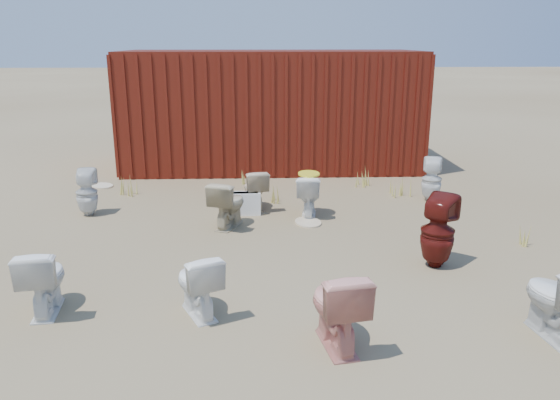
{
  "coord_description": "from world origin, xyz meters",
  "views": [
    {
      "loc": [
        -0.27,
        -6.38,
        2.6
      ],
      "look_at": [
        0.0,
        0.6,
        0.55
      ],
      "focal_mm": 35.0,
      "sensor_mm": 36.0,
      "label": 1
    }
  ],
  "objects_px": {
    "toilet_front_pink": "(337,307)",
    "toilet_back_beige_left": "(255,189)",
    "toilet_back_yellowlid": "(309,195)",
    "shipping_container": "(271,109)",
    "toilet_back_beige_right": "(228,204)",
    "toilet_front_c": "(197,283)",
    "toilet_front_a": "(43,279)",
    "toilet_back_a": "(87,193)",
    "toilet_back_e": "(432,180)",
    "loose_tank": "(244,203)",
    "toilet_front_e": "(557,300)",
    "toilet_front_maroon": "(438,231)"
  },
  "relations": [
    {
      "from": "toilet_back_beige_left",
      "to": "loose_tank",
      "type": "height_order",
      "value": "toilet_back_beige_left"
    },
    {
      "from": "toilet_front_maroon",
      "to": "loose_tank",
      "type": "bearing_deg",
      "value": -4.4
    },
    {
      "from": "toilet_back_a",
      "to": "shipping_container",
      "type": "bearing_deg",
      "value": -135.62
    },
    {
      "from": "toilet_front_c",
      "to": "toilet_front_a",
      "type": "bearing_deg",
      "value": -29.95
    },
    {
      "from": "toilet_front_maroon",
      "to": "toilet_front_e",
      "type": "height_order",
      "value": "toilet_front_maroon"
    },
    {
      "from": "toilet_front_pink",
      "to": "toilet_back_yellowlid",
      "type": "relative_size",
      "value": 1.16
    },
    {
      "from": "shipping_container",
      "to": "toilet_back_beige_right",
      "type": "distance_m",
      "value": 4.22
    },
    {
      "from": "toilet_back_beige_left",
      "to": "toilet_back_e",
      "type": "relative_size",
      "value": 0.88
    },
    {
      "from": "toilet_front_pink",
      "to": "toilet_back_beige_right",
      "type": "bearing_deg",
      "value": -81.25
    },
    {
      "from": "toilet_front_c",
      "to": "toilet_back_a",
      "type": "bearing_deg",
      "value": -83.78
    },
    {
      "from": "toilet_back_e",
      "to": "shipping_container",
      "type": "bearing_deg",
      "value": -29.76
    },
    {
      "from": "toilet_front_pink",
      "to": "toilet_front_c",
      "type": "distance_m",
      "value": 1.42
    },
    {
      "from": "loose_tank",
      "to": "toilet_front_e",
      "type": "bearing_deg",
      "value": -54.17
    },
    {
      "from": "toilet_back_a",
      "to": "toilet_back_e",
      "type": "xyz_separation_m",
      "value": [
        5.52,
        0.58,
        0.0
      ]
    },
    {
      "from": "shipping_container",
      "to": "toilet_back_beige_right",
      "type": "relative_size",
      "value": 8.71
    },
    {
      "from": "toilet_front_pink",
      "to": "toilet_back_beige_right",
      "type": "relative_size",
      "value": 1.09
    },
    {
      "from": "toilet_front_pink",
      "to": "toilet_front_e",
      "type": "height_order",
      "value": "toilet_front_pink"
    },
    {
      "from": "toilet_front_a",
      "to": "toilet_front_pink",
      "type": "relative_size",
      "value": 0.92
    },
    {
      "from": "toilet_back_beige_left",
      "to": "loose_tank",
      "type": "relative_size",
      "value": 1.29
    },
    {
      "from": "toilet_front_c",
      "to": "toilet_front_e",
      "type": "height_order",
      "value": "toilet_front_e"
    },
    {
      "from": "toilet_back_beige_right",
      "to": "toilet_front_pink",
      "type": "bearing_deg",
      "value": 130.88
    },
    {
      "from": "toilet_front_pink",
      "to": "toilet_back_beige_left",
      "type": "bearing_deg",
      "value": -90.04
    },
    {
      "from": "toilet_front_pink",
      "to": "toilet_back_beige_left",
      "type": "xyz_separation_m",
      "value": [
        -0.73,
        4.12,
        -0.05
      ]
    },
    {
      "from": "shipping_container",
      "to": "toilet_front_a",
      "type": "distance_m",
      "value": 7.06
    },
    {
      "from": "toilet_back_a",
      "to": "toilet_front_e",
      "type": "bearing_deg",
      "value": 138.96
    },
    {
      "from": "toilet_back_beige_left",
      "to": "loose_tank",
      "type": "distance_m",
      "value": 0.36
    },
    {
      "from": "loose_tank",
      "to": "toilet_front_c",
      "type": "bearing_deg",
      "value": -98.41
    },
    {
      "from": "toilet_front_e",
      "to": "toilet_back_beige_left",
      "type": "bearing_deg",
      "value": -63.31
    },
    {
      "from": "toilet_front_e",
      "to": "toilet_front_maroon",
      "type": "bearing_deg",
      "value": -78.38
    },
    {
      "from": "toilet_front_maroon",
      "to": "toilet_back_e",
      "type": "distance_m",
      "value": 2.87
    },
    {
      "from": "toilet_front_pink",
      "to": "toilet_front_a",
      "type": "bearing_deg",
      "value": -24.96
    },
    {
      "from": "toilet_front_c",
      "to": "toilet_front_maroon",
      "type": "relative_size",
      "value": 0.74
    },
    {
      "from": "toilet_back_a",
      "to": "toilet_back_beige_left",
      "type": "height_order",
      "value": "toilet_back_a"
    },
    {
      "from": "toilet_front_e",
      "to": "toilet_back_a",
      "type": "bearing_deg",
      "value": -43.04
    },
    {
      "from": "toilet_front_pink",
      "to": "toilet_back_a",
      "type": "bearing_deg",
      "value": -59.77
    },
    {
      "from": "toilet_front_a",
      "to": "toilet_back_beige_left",
      "type": "bearing_deg",
      "value": -128.62
    },
    {
      "from": "toilet_back_e",
      "to": "toilet_back_beige_left",
      "type": "bearing_deg",
      "value": 24.58
    },
    {
      "from": "toilet_front_c",
      "to": "toilet_front_e",
      "type": "relative_size",
      "value": 0.88
    },
    {
      "from": "toilet_back_a",
      "to": "toilet_back_yellowlid",
      "type": "distance_m",
      "value": 3.4
    },
    {
      "from": "toilet_front_pink",
      "to": "toilet_back_yellowlid",
      "type": "distance_m",
      "value": 3.74
    },
    {
      "from": "toilet_back_yellowlid",
      "to": "toilet_back_e",
      "type": "relative_size",
      "value": 0.88
    },
    {
      "from": "toilet_front_a",
      "to": "loose_tank",
      "type": "xyz_separation_m",
      "value": [
        1.9,
        3.09,
        -0.17
      ]
    },
    {
      "from": "shipping_container",
      "to": "toilet_back_e",
      "type": "relative_size",
      "value": 8.21
    },
    {
      "from": "shipping_container",
      "to": "toilet_back_a",
      "type": "distance_m",
      "value": 4.58
    },
    {
      "from": "shipping_container",
      "to": "toilet_front_c",
      "type": "xyz_separation_m",
      "value": [
        -0.89,
        -6.7,
        -0.87
      ]
    },
    {
      "from": "toilet_back_e",
      "to": "toilet_back_a",
      "type": "bearing_deg",
      "value": 23.83
    },
    {
      "from": "toilet_back_yellowlid",
      "to": "toilet_front_a",
      "type": "bearing_deg",
      "value": 53.46
    },
    {
      "from": "toilet_front_pink",
      "to": "toilet_back_yellowlid",
      "type": "height_order",
      "value": "toilet_front_pink"
    },
    {
      "from": "toilet_front_maroon",
      "to": "shipping_container",
      "type": "bearing_deg",
      "value": -34.08
    },
    {
      "from": "toilet_back_beige_right",
      "to": "toilet_back_yellowlid",
      "type": "relative_size",
      "value": 1.07
    }
  ]
}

